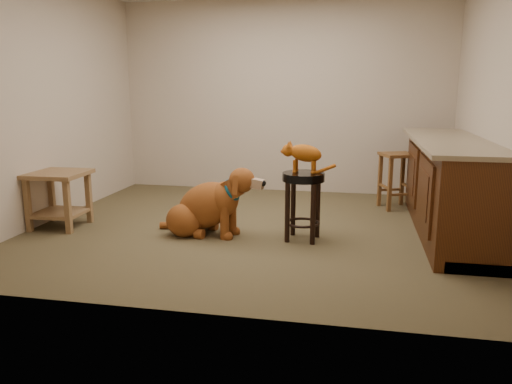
% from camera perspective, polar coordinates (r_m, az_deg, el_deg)
% --- Properties ---
extents(floor, '(4.50, 4.00, 0.01)m').
position_cam_1_polar(floor, '(5.19, -0.28, -4.21)').
color(floor, brown).
rests_on(floor, ground).
extents(room_shell, '(4.54, 4.04, 2.62)m').
position_cam_1_polar(room_shell, '(4.99, -0.30, 14.62)').
color(room_shell, '#C3B29D').
rests_on(room_shell, ground).
extents(cabinet_run, '(0.70, 2.56, 0.94)m').
position_cam_1_polar(cabinet_run, '(5.36, 21.24, 0.32)').
color(cabinet_run, '#43200C').
rests_on(cabinet_run, ground).
extents(padded_stool, '(0.40, 0.40, 0.65)m').
position_cam_1_polar(padded_stool, '(4.74, 5.41, -0.05)').
color(padded_stool, black).
rests_on(padded_stool, ground).
extents(wood_stool, '(0.47, 0.47, 0.67)m').
position_cam_1_polar(wood_stool, '(6.21, 15.74, 1.33)').
color(wood_stool, brown).
rests_on(wood_stool, ground).
extents(side_table, '(0.58, 0.58, 0.59)m').
position_cam_1_polar(side_table, '(5.56, -21.65, 0.12)').
color(side_table, brown).
rests_on(side_table, ground).
extents(golden_retriever, '(1.15, 0.62, 0.74)m').
position_cam_1_polar(golden_retriever, '(4.96, -5.62, -1.74)').
color(golden_retriever, brown).
rests_on(golden_retriever, ground).
extents(tabby_kitten, '(0.53, 0.18, 0.33)m').
position_cam_1_polar(tabby_kitten, '(4.68, 5.35, 4.35)').
color(tabby_kitten, '#9C4B0F').
rests_on(tabby_kitten, padded_stool).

